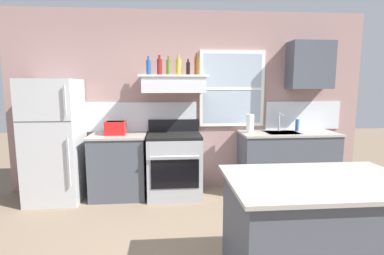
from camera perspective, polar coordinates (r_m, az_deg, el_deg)
back_wall at (r=4.53m, az=-0.08°, el=5.04°), size 5.40×0.11×2.70m
refrigerator at (r=4.47m, az=-25.14°, el=-2.36°), size 0.70×0.72×1.69m
counter_left_of_stove at (r=4.39m, az=-14.01°, el=-7.18°), size 0.79×0.63×0.91m
toaster at (r=4.28m, az=-14.66°, el=-0.06°), size 0.30×0.20×0.19m
stove_range at (r=4.30m, az=-3.43°, el=-7.17°), size 0.76×0.69×1.09m
range_hood_shelf at (r=4.24m, az=-3.60°, el=8.46°), size 0.96×0.52×0.24m
bottle_blue_liqueur at (r=4.31m, az=-8.42°, el=11.50°), size 0.07×0.07×0.27m
bottle_red_label_wine at (r=4.26m, az=-6.31°, el=11.65°), size 0.07×0.07×0.28m
bottle_olive_oil_square at (r=4.23m, az=-4.57°, el=11.60°), size 0.06×0.06×0.26m
bottle_champagne_gold_foil at (r=4.30m, az=-2.61°, el=11.69°), size 0.08×0.08×0.29m
bottle_balsamic_dark at (r=4.26m, az=-0.76°, el=11.40°), size 0.06×0.06×0.23m
bottle_amber_wine at (r=4.26m, az=0.96°, el=11.88°), size 0.07×0.07×0.31m
counter_right_with_sink at (r=4.69m, az=17.91°, el=-6.34°), size 1.43×0.63×0.91m
sink_faucet at (r=4.63m, az=16.66°, el=1.43°), size 0.03×0.17×0.28m
paper_towel_roll at (r=4.39m, az=11.21°, el=0.74°), size 0.11×0.11×0.27m
dish_soap_bottle at (r=4.75m, az=19.74°, el=0.43°), size 0.06×0.06×0.18m
kitchen_island at (r=2.60m, az=23.18°, el=-18.72°), size 1.40×0.90×0.91m
upper_cabinet_right at (r=4.83m, az=21.94°, el=11.14°), size 0.64×0.32×0.70m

